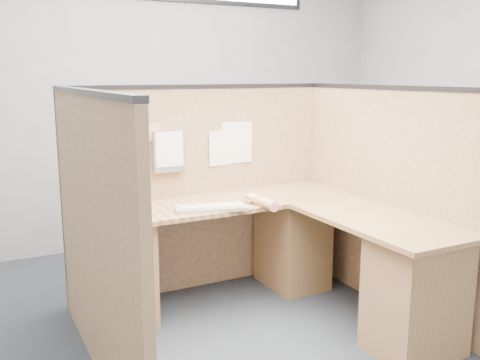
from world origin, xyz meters
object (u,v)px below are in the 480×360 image
l_desk (271,259)px  keyboard (211,208)px  mouse (252,200)px  laptop (118,201)px

l_desk → keyboard: size_ratio=4.02×
mouse → laptop: bearing=163.2°
l_desk → laptop: bearing=149.9°
l_desk → keyboard: 0.53m
keyboard → mouse: size_ratio=4.86×
laptop → keyboard: 0.62m
l_desk → mouse: (-0.02, 0.25, 0.36)m
laptop → keyboard: laptop is taller
keyboard → mouse: (0.33, 0.06, 0.01)m
laptop → mouse: laptop is taller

